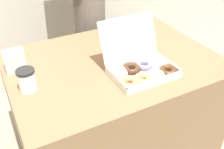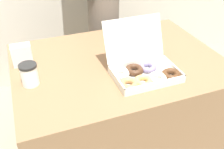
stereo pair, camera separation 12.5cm
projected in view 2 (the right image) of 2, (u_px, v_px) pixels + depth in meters
name	position (u px, v px, depth m)	size (l,w,h in m)	color
ground_plane	(117.00, 146.00, 1.89)	(14.00, 14.00, 0.00)	gray
table	(118.00, 108.00, 1.68)	(1.17, 0.86, 0.72)	brown
donut_box	(142.00, 70.00, 1.33)	(0.35, 0.32, 0.25)	white
coffee_cup	(29.00, 74.00, 1.26)	(0.09, 0.09, 0.11)	white
napkin_holder	(22.00, 55.00, 1.41)	(0.11, 0.06, 0.12)	silver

